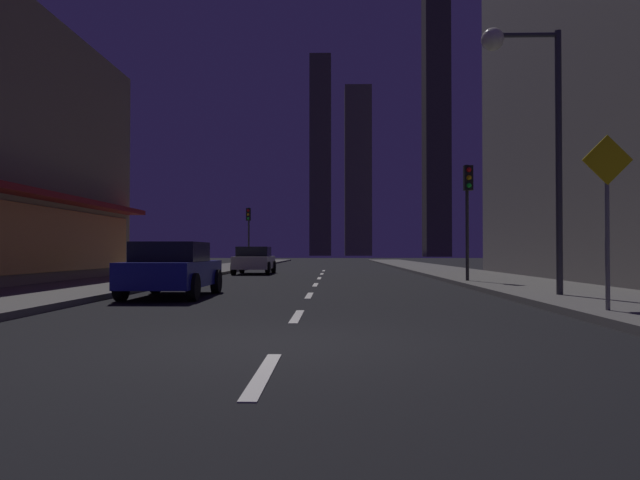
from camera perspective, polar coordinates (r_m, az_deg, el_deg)
ground_plane at (r=39.90m, az=0.43°, el=-2.89°), size 78.00×136.00×0.10m
sidewalk_right at (r=40.38m, az=10.42°, el=-2.67°), size 4.00×76.00×0.15m
sidewalk_left at (r=40.63m, az=-9.50°, el=-2.66°), size 4.00×76.00×0.15m
lane_marking_center at (r=21.52m, az=-0.44°, el=-4.28°), size 0.16×33.40×0.01m
skyscraper_distant_tall at (r=168.20m, az=0.05°, el=7.95°), size 5.87×7.80×55.24m
skyscraper_distant_mid at (r=169.44m, az=3.62°, el=6.48°), size 7.37×8.58×47.01m
skyscraper_distant_short at (r=143.77m, az=10.96°, el=14.52°), size 5.60×7.05×79.62m
car_parked_near at (r=16.35m, az=-13.84°, el=-2.68°), size 1.98×4.24×1.45m
car_parked_far at (r=32.15m, az=-6.26°, el=-1.90°), size 1.98×4.24×1.45m
fire_hydrant_far_left at (r=28.84m, az=-11.81°, el=-2.55°), size 0.42×0.30×0.65m
traffic_light_near_right at (r=22.37m, az=13.85°, el=4.04°), size 0.32×0.48×4.20m
traffic_light_far_left at (r=43.32m, az=-6.80°, el=1.55°), size 0.32×0.48×4.20m
street_lamp_right at (r=16.03m, az=18.86°, el=12.91°), size 1.96×0.56×6.58m
pedestrian_crossing_sign at (r=11.98m, az=25.61°, el=2.90°), size 0.91×0.08×3.15m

